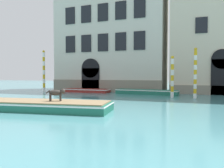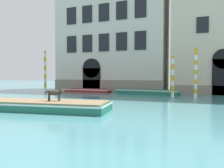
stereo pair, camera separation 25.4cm
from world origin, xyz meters
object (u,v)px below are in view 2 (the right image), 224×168
(dog_on_deck, at_px, (55,93))
(mooring_pole_0, at_px, (173,76))
(boat_foreground, at_px, (32,105))
(mooring_pole_2, at_px, (45,71))
(boat_moored_far, at_px, (147,92))
(mooring_pole_3, at_px, (196,73))
(boat_moored_near_palazzo, at_px, (88,90))

(dog_on_deck, distance_m, mooring_pole_0, 10.93)
(boat_foreground, relative_size, mooring_pole_2, 1.88)
(boat_moored_far, relative_size, mooring_pole_3, 1.51)
(mooring_pole_3, bearing_deg, boat_moored_far, 153.20)
(dog_on_deck, relative_size, boat_moored_near_palazzo, 0.18)
(mooring_pole_3, bearing_deg, mooring_pole_2, 175.22)
(mooring_pole_0, bearing_deg, mooring_pole_2, 175.85)
(boat_foreground, xyz_separation_m, dog_on_deck, (1.37, 0.22, 0.69))
(boat_moored_far, height_order, mooring_pole_3, mooring_pole_3)
(boat_moored_near_palazzo, bearing_deg, boat_foreground, -76.62)
(boat_moored_far, distance_m, mooring_pole_0, 3.63)
(dog_on_deck, height_order, mooring_pole_0, mooring_pole_0)
(dog_on_deck, bearing_deg, boat_moored_far, 49.23)
(mooring_pole_0, relative_size, mooring_pole_3, 0.86)
(boat_foreground, bearing_deg, boat_moored_near_palazzo, 95.34)
(mooring_pole_2, bearing_deg, mooring_pole_0, -4.15)
(boat_foreground, bearing_deg, dog_on_deck, 1.56)
(boat_moored_near_palazzo, bearing_deg, mooring_pole_2, -164.04)
(mooring_pole_0, relative_size, mooring_pole_2, 0.76)
(dog_on_deck, height_order, mooring_pole_3, mooring_pole_3)
(boat_foreground, height_order, mooring_pole_0, mooring_pole_0)
(dog_on_deck, xyz_separation_m, boat_moored_far, (2.58, 11.52, -0.72))
(boat_moored_far, bearing_deg, boat_moored_near_palazzo, -177.86)
(dog_on_deck, xyz_separation_m, boat_moored_near_palazzo, (-4.18, 11.92, -0.76))
(mooring_pole_0, bearing_deg, boat_moored_near_palazzo, 165.93)
(boat_moored_far, relative_size, mooring_pole_2, 1.34)
(dog_on_deck, bearing_deg, mooring_pole_3, 24.50)
(dog_on_deck, height_order, mooring_pole_2, mooring_pole_2)
(mooring_pole_2, height_order, mooring_pole_3, mooring_pole_2)
(boat_moored_near_palazzo, xyz_separation_m, mooring_pole_2, (-4.75, -1.33, 2.17))
(boat_foreground, relative_size, mooring_pole_3, 2.12)
(boat_moored_near_palazzo, height_order, mooring_pole_2, mooring_pole_2)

